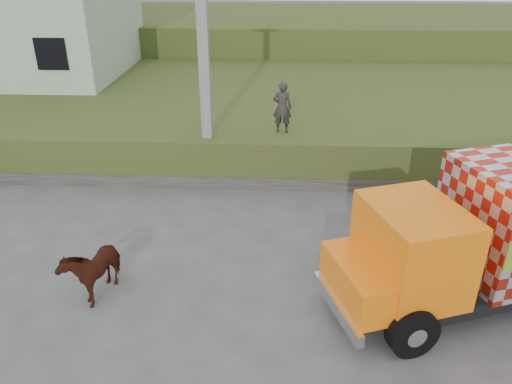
{
  "coord_description": "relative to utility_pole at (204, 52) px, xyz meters",
  "views": [
    {
      "loc": [
        1.2,
        -9.9,
        6.91
      ],
      "look_at": [
        0.67,
        1.25,
        1.3
      ],
      "focal_mm": 35.0,
      "sensor_mm": 36.0,
      "label": 1
    }
  ],
  "objects": [
    {
      "name": "ground",
      "position": [
        1.0,
        -4.6,
        -4.08
      ],
      "size": [
        120.0,
        120.0,
        0.0
      ],
      "primitive_type": "plane",
      "color": "#474749",
      "rests_on": "ground"
    },
    {
      "name": "embankment",
      "position": [
        1.0,
        5.4,
        -3.33
      ],
      "size": [
        40.0,
        12.0,
        1.5
      ],
      "primitive_type": "cube",
      "color": "#2F551C",
      "rests_on": "ground"
    },
    {
      "name": "embankment_far",
      "position": [
        1.0,
        17.4,
        -2.58
      ],
      "size": [
        40.0,
        12.0,
        3.0
      ],
      "primitive_type": "cube",
      "color": "#2F551C",
      "rests_on": "ground"
    },
    {
      "name": "retaining_strip",
      "position": [
        -1.0,
        -0.4,
        -3.88
      ],
      "size": [
        16.0,
        0.5,
        0.4
      ],
      "primitive_type": "cube",
      "color": "#595651",
      "rests_on": "ground"
    },
    {
      "name": "building",
      "position": [
        -10.0,
        8.4,
        0.42
      ],
      "size": [
        10.0,
        8.0,
        6.0
      ],
      "primitive_type": "cube",
      "color": "#A4BCA0",
      "rests_on": "embankment"
    },
    {
      "name": "utility_pole",
      "position": [
        0.0,
        0.0,
        0.0
      ],
      "size": [
        1.2,
        0.3,
        8.0
      ],
      "color": "gray",
      "rests_on": "ground"
    },
    {
      "name": "cargo_truck",
      "position": [
        7.03,
        -5.48,
        -2.49
      ],
      "size": [
        7.22,
        4.26,
        3.07
      ],
      "rotation": [
        0.0,
        0.0,
        0.33
      ],
      "color": "black",
      "rests_on": "ground"
    },
    {
      "name": "cow",
      "position": [
        -1.73,
        -5.83,
        -3.42
      ],
      "size": [
        1.04,
        1.67,
        1.31
      ],
      "primitive_type": "imported",
      "rotation": [
        0.0,
        0.0,
        -0.23
      ],
      "color": "black",
      "rests_on": "ground"
    },
    {
      "name": "pedestrian",
      "position": [
        2.3,
        0.57,
        -1.77
      ],
      "size": [
        0.61,
        0.43,
        1.61
      ],
      "primitive_type": "imported",
      "rotation": [
        0.0,
        0.0,
        3.07
      ],
      "color": "#312D2B",
      "rests_on": "embankment"
    }
  ]
}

